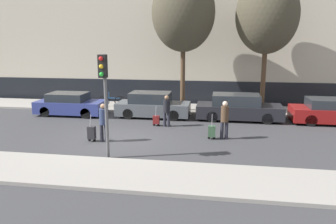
# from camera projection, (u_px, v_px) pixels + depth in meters

# --- Properties ---
(ground_plane) EXTENTS (80.00, 80.00, 0.00)m
(ground_plane) POSITION_uv_depth(u_px,v_px,m) (117.00, 140.00, 14.45)
(ground_plane) COLOR #38383A
(sidewalk_near) EXTENTS (28.00, 2.50, 0.12)m
(sidewalk_near) POSITION_uv_depth(u_px,v_px,m) (82.00, 171.00, 10.82)
(sidewalk_near) COLOR gray
(sidewalk_near) RESTS_ON ground_plane
(sidewalk_far) EXTENTS (28.00, 3.00, 0.12)m
(sidewalk_far) POSITION_uv_depth(u_px,v_px,m) (150.00, 108.00, 21.20)
(sidewalk_far) COLOR gray
(sidewalk_far) RESTS_ON ground_plane
(building_facade) EXTENTS (28.00, 2.34, 11.67)m
(building_facade) POSITION_uv_depth(u_px,v_px,m) (159.00, 19.00, 23.20)
(building_facade) COLOR #B7AD99
(building_facade) RESTS_ON ground_plane
(parked_car_0) EXTENTS (3.98, 1.74, 1.31)m
(parked_car_0) POSITION_uv_depth(u_px,v_px,m) (70.00, 104.00, 19.30)
(parked_car_0) COLOR navy
(parked_car_0) RESTS_ON ground_plane
(parked_car_1) EXTENTS (4.14, 1.70, 1.43)m
(parked_car_1) POSITION_uv_depth(u_px,v_px,m) (153.00, 106.00, 18.73)
(parked_car_1) COLOR #4C5156
(parked_car_1) RESTS_ON ground_plane
(parked_car_2) EXTENTS (4.64, 1.78, 1.43)m
(parked_car_2) POSITION_uv_depth(u_px,v_px,m) (238.00, 108.00, 18.05)
(parked_car_2) COLOR black
(parked_car_2) RESTS_ON ground_plane
(parked_car_3) EXTENTS (4.43, 1.83, 1.32)m
(parked_car_3) POSITION_uv_depth(u_px,v_px,m) (334.00, 112.00, 17.25)
(parked_car_3) COLOR maroon
(parked_car_3) RESTS_ON ground_plane
(pedestrian_left) EXTENTS (0.35, 0.34, 1.68)m
(pedestrian_left) POSITION_uv_depth(u_px,v_px,m) (103.00, 120.00, 14.01)
(pedestrian_left) COLOR #23232D
(pedestrian_left) RESTS_ON ground_plane
(trolley_left) EXTENTS (0.34, 0.29, 1.21)m
(trolley_left) POSITION_uv_depth(u_px,v_px,m) (92.00, 133.00, 14.18)
(trolley_left) COLOR #262628
(trolley_left) RESTS_ON ground_plane
(pedestrian_center) EXTENTS (0.35, 0.34, 1.61)m
(pedestrian_center) POSITION_uv_depth(u_px,v_px,m) (167.00, 109.00, 16.55)
(pedestrian_center) COLOR #23232D
(pedestrian_center) RESTS_ON ground_plane
(trolley_center) EXTENTS (0.34, 0.29, 1.07)m
(trolley_center) POSITION_uv_depth(u_px,v_px,m) (156.00, 120.00, 16.79)
(trolley_center) COLOR maroon
(trolley_center) RESTS_ON ground_plane
(pedestrian_right) EXTENTS (0.35, 0.34, 1.72)m
(pedestrian_right) POSITION_uv_depth(u_px,v_px,m) (225.00, 118.00, 14.38)
(pedestrian_right) COLOR #23232D
(pedestrian_right) RESTS_ON ground_plane
(trolley_right) EXTENTS (0.34, 0.29, 1.15)m
(trolley_right) POSITION_uv_depth(u_px,v_px,m) (212.00, 131.00, 14.51)
(trolley_right) COLOR #335138
(trolley_right) RESTS_ON ground_plane
(traffic_light) EXTENTS (0.28, 0.47, 3.83)m
(traffic_light) POSITION_uv_depth(u_px,v_px,m) (104.00, 86.00, 11.54)
(traffic_light) COLOR #515154
(traffic_light) RESTS_ON ground_plane
(parked_bicycle) EXTENTS (1.77, 0.06, 0.96)m
(parked_bicycle) POSITION_uv_depth(u_px,v_px,m) (112.00, 101.00, 21.16)
(parked_bicycle) COLOR black
(parked_bicycle) RESTS_ON sidewalk_far
(bare_tree_near_crossing) EXTENTS (3.68, 3.68, 8.02)m
(bare_tree_near_crossing) POSITION_uv_depth(u_px,v_px,m) (183.00, 13.00, 18.93)
(bare_tree_near_crossing) COLOR #4C3826
(bare_tree_near_crossing) RESTS_ON sidewalk_far
(bare_tree_down_street) EXTENTS (3.57, 3.57, 7.78)m
(bare_tree_down_street) POSITION_uv_depth(u_px,v_px,m) (267.00, 16.00, 18.63)
(bare_tree_down_street) COLOR #4C3826
(bare_tree_down_street) RESTS_ON sidewalk_far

